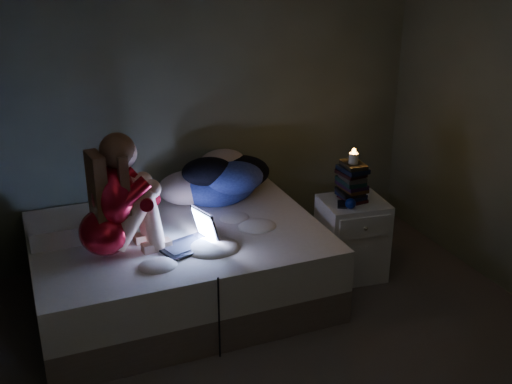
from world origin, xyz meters
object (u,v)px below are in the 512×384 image
laptop (186,231)px  nightstand (352,238)px  woman (102,198)px  candle (354,157)px  bed (179,265)px  phone (344,205)px

laptop → nightstand: 1.40m
woman → nightstand: (1.86, 0.04, -0.65)m
laptop → candle: bearing=-10.8°
bed → candle: 1.50m
woman → laptop: size_ratio=2.27×
bed → laptop: size_ratio=5.57×
nightstand → candle: 0.66m
candle → phone: 0.36m
woman → candle: (1.85, 0.05, 0.02)m
nightstand → phone: 0.34m
candle → woman: bearing=-178.3°
woman → phone: 1.78m
bed → woman: woman is taller
bed → laptop: 0.49m
woman → nightstand: 1.97m
laptop → bed: bearing=70.8°
bed → candle: bearing=-6.0°
woman → bed: bearing=13.0°
woman → nightstand: woman is taller
candle → phone: size_ratio=0.57×
woman → phone: (1.75, -0.01, -0.33)m
bed → woman: size_ratio=2.45×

